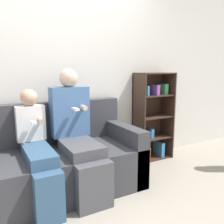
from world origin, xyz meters
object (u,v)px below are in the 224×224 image
object	(u,v)px
adult_seated	(77,130)
child_seated	(38,148)
couch	(47,166)
bookshelf	(152,117)

from	to	relation	value
adult_seated	child_seated	distance (m)	0.45
adult_seated	child_seated	world-z (taller)	adult_seated
couch	adult_seated	xyz separation A→B (m)	(0.31, -0.08, 0.38)
couch	adult_seated	size ratio (longest dim) A/B	1.51
child_seated	bookshelf	distance (m)	1.81
couch	bookshelf	size ratio (longest dim) A/B	1.58
adult_seated	child_seated	size ratio (longest dim) A/B	1.19
couch	bookshelf	distance (m)	1.69
bookshelf	child_seated	bearing A→B (deg)	-165.76
adult_seated	bookshelf	bearing A→B (deg)	16.36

